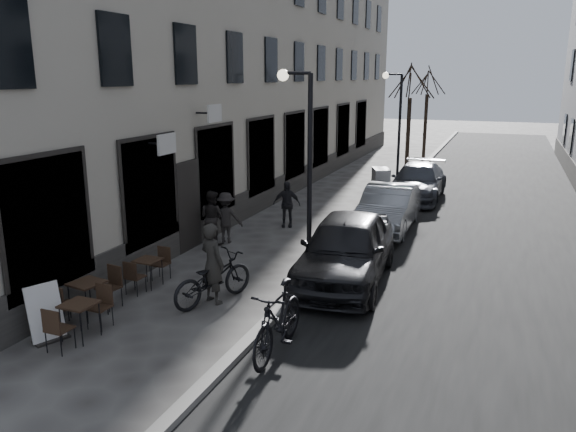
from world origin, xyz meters
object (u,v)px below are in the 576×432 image
Objects in this scene: pedestrian_near at (212,217)px; pedestrian_mid at (226,218)px; bistro_set_c at (148,270)px; sign_board at (46,318)px; tree_near at (411,82)px; bistro_set_a at (80,317)px; car_mid at (388,208)px; pedestrian_far at (287,204)px; tree_far at (428,81)px; streetlamp_far at (396,118)px; moped at (278,320)px; streetlamp_near at (303,151)px; bicycle at (213,278)px; car_near at (346,249)px; bistro_set_b at (88,296)px; car_far at (418,182)px; utility_cabinet at (380,188)px.

pedestrian_near is 0.42m from pedestrian_mid.
sign_board is at bearing -91.06° from bistro_set_c.
tree_near is 3.87× the size of bistro_set_a.
bistro_set_c is 0.31× the size of car_mid.
pedestrian_far is (1.36, 2.66, -0.04)m from pedestrian_near.
tree_far is at bearing 84.99° from bistro_set_a.
streetlamp_far is 16.40m from moped.
streetlamp_near is 3.80m from bicycle.
tree_far reaches higher than bistro_set_c.
streetlamp_far is at bearing 102.63° from sign_board.
bistro_set_c is 0.28× the size of car_near.
pedestrian_near is at bearing -108.09° from streetlamp_far.
bistro_set_a is at bearing -96.14° from tree_far.
bicycle is at bearing 143.32° from moped.
tree_near reaches higher than car_near.
pedestrian_mid is (-1.87, 4.25, 0.22)m from bicycle.
car_mid reaches higher than bistro_set_a.
streetlamp_near reaches higher than pedestrian_mid.
moped is at bearing -86.34° from streetlamp_far.
streetlamp_far is 4.59× the size of sign_board.
bistro_set_b is at bearing 102.41° from pedestrian_near.
pedestrian_near is (-2.20, 3.98, 0.26)m from bicycle.
moped is at bearing -91.53° from car_far.
tree_near is 3.68× the size of pedestrian_mid.
pedestrian_near is (-0.28, 3.70, 0.40)m from bistro_set_c.
car_near is at bearing -87.02° from tree_far.
pedestrian_mid is (0.33, 0.27, -0.04)m from pedestrian_near.
streetlamp_near is 0.89× the size of tree_near.
bistro_set_a is at bearing -105.29° from car_far.
pedestrian_far reaches higher than bistro_set_a.
tree_near is at bearing 89.72° from streetlamp_near.
pedestrian_near is 1.06× the size of pedestrian_mid.
pedestrian_mid is (0.19, 5.90, 0.31)m from bistro_set_b.
bistro_set_b is (-3.36, -19.12, -4.19)m from tree_near.
car_far is at bearing 71.83° from bistro_set_c.
pedestrian_near reaches higher than moped.
tree_near is 14.15m from pedestrian_mid.
bistro_set_a is 0.30× the size of car_near.
tree_near is at bearing 95.61° from car_mid.
sign_board is 0.23× the size of car_far.
bistro_set_a is 3.86m from moped.
car_near reaches higher than bistro_set_c.
moped is (2.26, -1.70, 0.10)m from bicycle.
pedestrian_far reaches higher than bistro_set_c.
bistro_set_a is 0.68× the size of moped.
pedestrian_far is (-2.07, 4.16, -2.39)m from streetlamp_near.
utility_cabinet is 2.45m from car_far.
streetlamp_far reaches higher than pedestrian_far.
bistro_set_b is at bearing 70.19° from pedestrian_mid.
moped is at bearing -107.81° from utility_cabinet.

